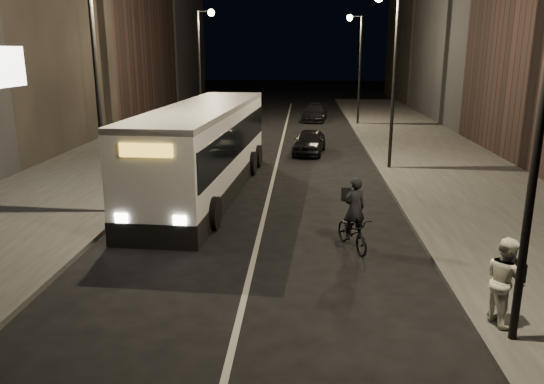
# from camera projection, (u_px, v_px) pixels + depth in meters

# --- Properties ---
(ground) EXTENTS (180.00, 180.00, 0.00)m
(ground) POSITION_uv_depth(u_px,v_px,m) (253.00, 262.00, 14.84)
(ground) COLOR black
(ground) RESTS_ON ground
(sidewalk_right) EXTENTS (7.00, 70.00, 0.16)m
(sidewalk_right) POSITION_uv_depth(u_px,v_px,m) (439.00, 161.00, 27.83)
(sidewalk_right) COLOR #353532
(sidewalk_right) RESTS_ON ground
(sidewalk_left) EXTENTS (7.00, 70.00, 0.16)m
(sidewalk_left) POSITION_uv_depth(u_px,v_px,m) (121.00, 157.00, 28.80)
(sidewalk_left) COLOR #353532
(sidewalk_left) RESTS_ON ground
(streetlight_right_near) EXTENTS (1.20, 0.44, 8.12)m
(streetlight_right_near) POSITION_uv_depth(u_px,v_px,m) (531.00, 73.00, 9.29)
(streetlight_right_near) COLOR black
(streetlight_right_near) RESTS_ON sidewalk_right
(streetlight_right_mid) EXTENTS (1.20, 0.44, 8.12)m
(streetlight_right_mid) POSITION_uv_depth(u_px,v_px,m) (390.00, 58.00, 24.71)
(streetlight_right_mid) COLOR black
(streetlight_right_mid) RESTS_ON sidewalk_right
(streetlight_right_far) EXTENTS (1.20, 0.44, 8.12)m
(streetlight_right_far) POSITION_uv_depth(u_px,v_px,m) (357.00, 55.00, 40.13)
(streetlight_right_far) COLOR black
(streetlight_right_far) RESTS_ON sidewalk_right
(streetlight_left_near) EXTENTS (1.20, 0.44, 8.12)m
(streetlight_left_near) POSITION_uv_depth(u_px,v_px,m) (103.00, 62.00, 17.60)
(streetlight_left_near) COLOR black
(streetlight_left_near) RESTS_ON sidewalk_left
(streetlight_left_far) EXTENTS (1.20, 0.44, 8.12)m
(streetlight_left_far) POSITION_uv_depth(u_px,v_px,m) (203.00, 56.00, 34.95)
(streetlight_left_far) COLOR black
(streetlight_left_far) RESTS_ON sidewalk_left
(city_bus) EXTENTS (3.79, 13.49, 3.60)m
(city_bus) POSITION_uv_depth(u_px,v_px,m) (205.00, 146.00, 21.66)
(city_bus) COLOR white
(city_bus) RESTS_ON ground
(cyclist_on_bicycle) EXTENTS (1.30, 2.06, 2.24)m
(cyclist_on_bicycle) POSITION_uv_depth(u_px,v_px,m) (353.00, 225.00, 15.60)
(cyclist_on_bicycle) COLOR black
(cyclist_on_bicycle) RESTS_ON ground
(pedestrian_woman) EXTENTS (0.88, 1.04, 1.89)m
(pedestrian_woman) POSITION_uv_depth(u_px,v_px,m) (505.00, 281.00, 11.03)
(pedestrian_woman) COLOR silver
(pedestrian_woman) RESTS_ON sidewalk_right
(car_near) EXTENTS (2.14, 4.19, 1.36)m
(car_near) POSITION_uv_depth(u_px,v_px,m) (309.00, 142.00, 30.13)
(car_near) COLOR black
(car_near) RESTS_ON ground
(car_mid) EXTENTS (1.72, 4.54, 1.48)m
(car_mid) POSITION_uv_depth(u_px,v_px,m) (243.00, 116.00, 41.41)
(car_mid) COLOR #3C3C3F
(car_mid) RESTS_ON ground
(car_far) EXTENTS (2.38, 4.80, 1.34)m
(car_far) POSITION_uv_depth(u_px,v_px,m) (315.00, 113.00, 44.04)
(car_far) COLOR black
(car_far) RESTS_ON ground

